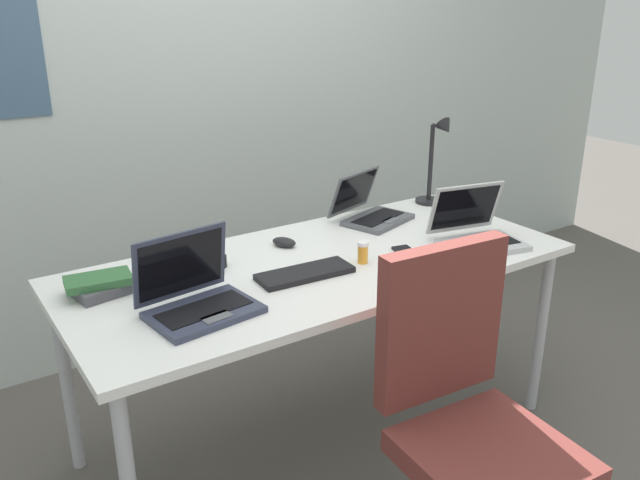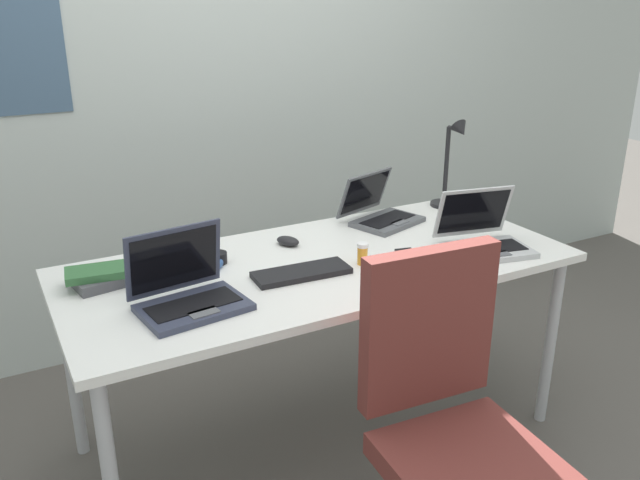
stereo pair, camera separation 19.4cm
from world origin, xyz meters
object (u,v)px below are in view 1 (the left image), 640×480
at_px(laptop_center, 370,211).
at_px(computer_mouse, 284,242).
at_px(external_keyboard, 305,273).
at_px(laptop_back_left, 477,233).
at_px(desk_lamp, 436,162).
at_px(book_stack, 101,285).
at_px(laptop_by_keyboard, 197,297).
at_px(cell_phone, 407,253).
at_px(office_chair, 471,448).
at_px(pill_bottle, 363,252).
at_px(headphones, 198,267).

height_order(laptop_center, computer_mouse, laptop_center).
bearing_deg(external_keyboard, laptop_back_left, -4.96).
xyz_separation_m(desk_lamp, book_stack, (-1.52, -0.12, -0.17)).
height_order(laptop_center, laptop_by_keyboard, laptop_by_keyboard).
bearing_deg(computer_mouse, cell_phone, -71.81).
bearing_deg(office_chair, book_stack, 130.48).
distance_m(desk_lamp, book_stack, 1.54).
bearing_deg(computer_mouse, external_keyboard, -134.89).
bearing_deg(laptop_by_keyboard, computer_mouse, 33.24).
bearing_deg(cell_phone, office_chair, -100.50).
bearing_deg(pill_bottle, laptop_center, 49.01).
xyz_separation_m(pill_bottle, office_chair, (-0.08, -0.64, -0.38)).
xyz_separation_m(headphones, book_stack, (-0.32, 0.01, 0.01)).
bearing_deg(cell_phone, laptop_center, 85.05).
xyz_separation_m(laptop_back_left, cell_phone, (-0.29, 0.06, -0.04)).
height_order(laptop_by_keyboard, pill_bottle, laptop_by_keyboard).
xyz_separation_m(desk_lamp, headphones, (-1.20, -0.12, -0.18)).
xyz_separation_m(computer_mouse, headphones, (-0.37, -0.04, -0.00)).
distance_m(desk_lamp, pill_bottle, 0.79).
bearing_deg(external_keyboard, cell_phone, -1.99).
bearing_deg(book_stack, computer_mouse, 2.98).
height_order(laptop_by_keyboard, cell_phone, laptop_by_keyboard).
relative_size(external_keyboard, computer_mouse, 3.44).
bearing_deg(pill_bottle, computer_mouse, 116.97).
bearing_deg(computer_mouse, laptop_back_left, -59.86).
height_order(laptop_back_left, book_stack, laptop_back_left).
bearing_deg(laptop_by_keyboard, laptop_center, 22.06).
relative_size(laptop_by_keyboard, cell_phone, 2.49).
height_order(laptop_back_left, laptop_by_keyboard, laptop_by_keyboard).
bearing_deg(laptop_center, pill_bottle, -130.99).
xyz_separation_m(laptop_center, pill_bottle, (-0.31, -0.35, -0.00)).
relative_size(laptop_center, book_stack, 1.55).
relative_size(laptop_by_keyboard, book_stack, 1.53).
xyz_separation_m(laptop_back_left, book_stack, (-1.31, 0.35, -0.02)).
xyz_separation_m(laptop_back_left, office_chair, (-0.55, -0.55, -0.39)).
bearing_deg(office_chair, pill_bottle, 82.92).
bearing_deg(laptop_back_left, book_stack, 165.21).
height_order(computer_mouse, office_chair, office_chair).
relative_size(cell_phone, pill_bottle, 1.72).
bearing_deg(laptop_by_keyboard, external_keyboard, 6.13).
bearing_deg(office_chair, headphones, 116.26).
bearing_deg(laptop_by_keyboard, office_chair, -47.27).
height_order(laptop_center, book_stack, laptop_center).
distance_m(laptop_by_keyboard, external_keyboard, 0.41).
xyz_separation_m(desk_lamp, cell_phone, (-0.50, -0.40, -0.19)).
relative_size(laptop_center, external_keyboard, 1.04).
xyz_separation_m(laptop_by_keyboard, cell_phone, (0.83, 0.00, -0.04)).
height_order(laptop_center, laptop_back_left, laptop_back_left).
height_order(desk_lamp, computer_mouse, desk_lamp).
xyz_separation_m(desk_lamp, laptop_by_keyboard, (-1.32, -0.40, -0.15)).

